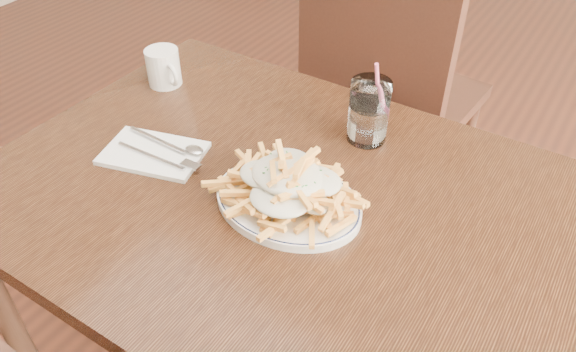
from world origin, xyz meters
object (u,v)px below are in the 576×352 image
Objects in this scene: table at (299,230)px; chair_far at (386,85)px; fries_plate at (288,202)px; water_glass at (369,115)px; coffee_mug at (164,67)px; loaded_fries at (288,181)px.

table is 0.78m from chair_far.
fries_plate is at bearing -109.23° from table.
coffee_mug is (-0.50, -0.06, -0.01)m from water_glass.
fries_plate is at bearing -79.13° from chair_far.
chair_far is 3.43× the size of loaded_fries.
water_glass is at bearing 84.76° from fries_plate.
table is 6.64× the size of water_glass.
chair_far reaches higher than water_glass.
table is 11.12× the size of coffee_mug.
coffee_mug is at bearing 156.68° from fries_plate.
fries_plate is 0.27m from water_glass.
coffee_mug is at bearing 156.68° from loaded_fries.
fries_plate is at bearing -95.24° from water_glass.
chair_far is 5.52× the size of water_glass.
chair_far is at bearing 100.87° from fries_plate.
coffee_mug reaches higher than table.
loaded_fries is (-0.01, -0.03, 0.14)m from table.
chair_far is 0.70m from coffee_mug.
fries_plate is 1.11× the size of loaded_fries.
chair_far reaches higher than table.
coffee_mug is (-0.33, -0.58, 0.23)m from chair_far.
water_glass is (0.18, -0.52, 0.24)m from chair_far.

